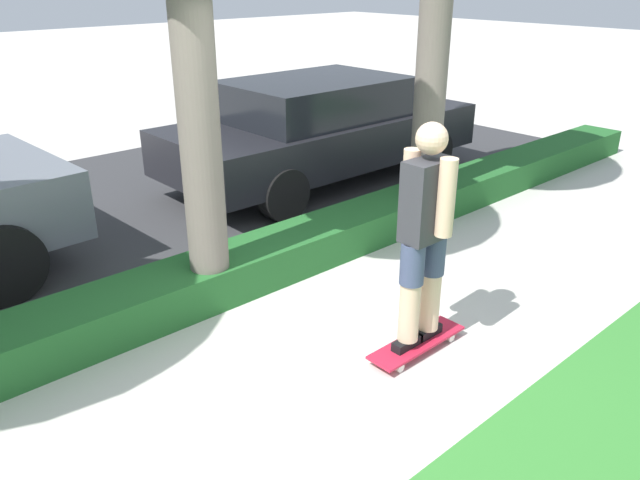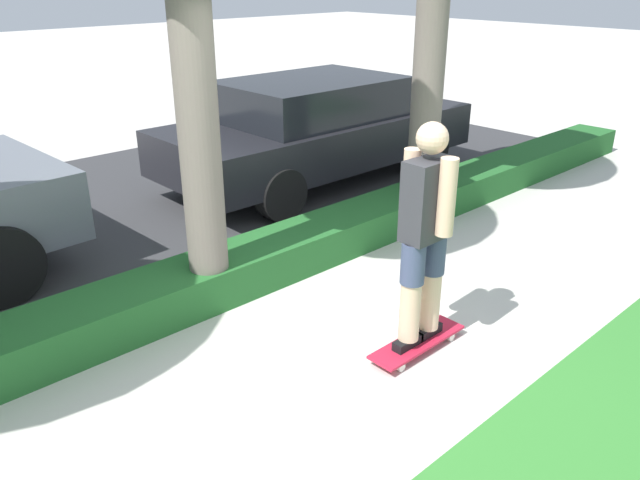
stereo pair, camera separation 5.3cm
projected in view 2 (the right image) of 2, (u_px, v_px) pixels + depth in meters
ground_plane at (356, 366)px, 4.58m from camera, size 60.00×60.00×0.00m
street_asphalt at (102, 214)px, 7.41m from camera, size 14.40×5.00×0.01m
hedge_row at (228, 273)px, 5.59m from camera, size 14.40×0.60×0.36m
skateboard at (417, 342)px, 4.74m from camera, size 0.88×0.24×0.09m
skater_person at (425, 232)px, 4.38m from camera, size 0.50×0.43×1.68m
parked_car_middle at (317, 128)px, 8.36m from camera, size 4.39×1.88×1.38m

